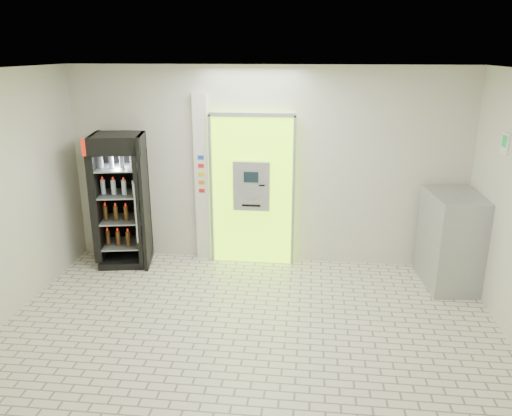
# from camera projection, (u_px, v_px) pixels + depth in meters

# --- Properties ---
(ground) EXTENTS (6.00, 6.00, 0.00)m
(ground) POSITION_uv_depth(u_px,v_px,m) (245.00, 346.00, 5.63)
(ground) COLOR beige
(ground) RESTS_ON ground
(room_shell) EXTENTS (6.00, 6.00, 6.00)m
(room_shell) POSITION_uv_depth(u_px,v_px,m) (244.00, 190.00, 5.07)
(room_shell) COLOR beige
(room_shell) RESTS_ON ground
(atm_assembly) EXTENTS (1.30, 0.24, 2.33)m
(atm_assembly) POSITION_uv_depth(u_px,v_px,m) (252.00, 189.00, 7.58)
(atm_assembly) COLOR #A2F910
(atm_assembly) RESTS_ON ground
(pillar) EXTENTS (0.22, 0.11, 2.60)m
(pillar) POSITION_uv_depth(u_px,v_px,m) (202.00, 179.00, 7.66)
(pillar) COLOR silver
(pillar) RESTS_ON ground
(beverage_cooler) EXTENTS (0.87, 0.83, 2.02)m
(beverage_cooler) POSITION_uv_depth(u_px,v_px,m) (123.00, 202.00, 7.61)
(beverage_cooler) COLOR black
(beverage_cooler) RESTS_ON ground
(steel_cabinet) EXTENTS (0.76, 1.06, 1.33)m
(steel_cabinet) POSITION_uv_depth(u_px,v_px,m) (451.00, 240.00, 6.95)
(steel_cabinet) COLOR #999CA0
(steel_cabinet) RESTS_ON ground
(exit_sign) EXTENTS (0.02, 0.22, 0.26)m
(exit_sign) POSITION_uv_depth(u_px,v_px,m) (505.00, 143.00, 6.00)
(exit_sign) COLOR white
(exit_sign) RESTS_ON room_shell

